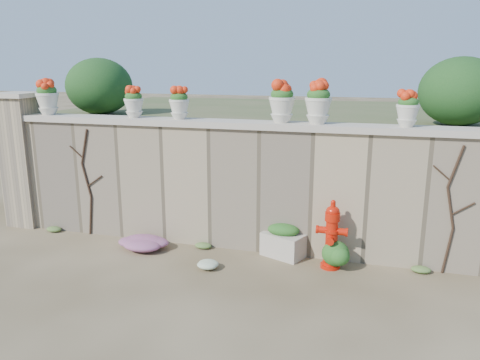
% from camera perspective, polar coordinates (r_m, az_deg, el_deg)
% --- Properties ---
extents(ground, '(80.00, 80.00, 0.00)m').
position_cam_1_polar(ground, '(6.44, -4.98, -13.63)').
color(ground, '#493A24').
rests_on(ground, ground).
extents(stone_wall, '(8.00, 0.40, 2.00)m').
position_cam_1_polar(stone_wall, '(7.68, -0.37, -0.98)').
color(stone_wall, '#9A8766').
rests_on(stone_wall, ground).
extents(wall_cap, '(8.10, 0.52, 0.10)m').
position_cam_1_polar(wall_cap, '(7.48, -0.38, 6.82)').
color(wall_cap, '#BAAF9D').
rests_on(wall_cap, stone_wall).
extents(gate_pillar, '(0.72, 0.72, 2.48)m').
position_cam_1_polar(gate_pillar, '(9.62, -24.86, 2.34)').
color(gate_pillar, '#9A8766').
rests_on(gate_pillar, ground).
extents(raised_fill, '(9.00, 6.00, 2.00)m').
position_cam_1_polar(raised_fill, '(10.71, 4.45, 3.26)').
color(raised_fill, '#384C23').
rests_on(raised_fill, ground).
extents(back_shrub_left, '(1.30, 1.30, 1.10)m').
position_cam_1_polar(back_shrub_left, '(9.86, -16.78, 10.88)').
color(back_shrub_left, '#143814').
rests_on(back_shrub_left, raised_fill).
extents(back_shrub_right, '(1.30, 1.30, 1.10)m').
position_cam_1_polar(back_shrub_right, '(8.43, 25.28, 9.74)').
color(back_shrub_right, '#143814').
rests_on(back_shrub_right, raised_fill).
extents(vine_left, '(0.60, 0.04, 1.91)m').
position_cam_1_polar(vine_left, '(8.61, -18.13, -0.10)').
color(vine_left, black).
rests_on(vine_left, ground).
extents(vine_right, '(0.60, 0.04, 1.91)m').
position_cam_1_polar(vine_right, '(7.27, 24.36, -3.19)').
color(vine_right, black).
rests_on(vine_right, ground).
extents(fire_hydrant, '(0.45, 0.32, 1.05)m').
position_cam_1_polar(fire_hydrant, '(7.10, 11.11, -6.51)').
color(fire_hydrant, red).
rests_on(fire_hydrant, ground).
extents(planter_box, '(0.74, 0.60, 0.54)m').
position_cam_1_polar(planter_box, '(7.50, 5.28, -7.45)').
color(planter_box, '#BAAF9D').
rests_on(planter_box, ground).
extents(green_shrub, '(0.57, 0.52, 0.54)m').
position_cam_1_polar(green_shrub, '(7.09, 11.61, -8.79)').
color(green_shrub, '#1E5119').
rests_on(green_shrub, ground).
extents(magenta_clump, '(0.93, 0.62, 0.25)m').
position_cam_1_polar(magenta_clump, '(7.93, -12.01, -7.45)').
color(magenta_clump, '#C527AD').
rests_on(magenta_clump, ground).
extents(white_flowers, '(0.46, 0.37, 0.17)m').
position_cam_1_polar(white_flowers, '(7.06, -3.30, -10.26)').
color(white_flowers, white).
rests_on(white_flowers, ground).
extents(urn_pot_0, '(0.39, 0.39, 0.62)m').
position_cam_1_polar(urn_pot_0, '(9.07, -22.44, 9.30)').
color(urn_pot_0, beige).
rests_on(urn_pot_0, wall_cap).
extents(urn_pot_1, '(0.33, 0.33, 0.51)m').
position_cam_1_polar(urn_pot_1, '(8.13, -12.82, 9.21)').
color(urn_pot_1, beige).
rests_on(urn_pot_1, wall_cap).
extents(urn_pot_2, '(0.33, 0.33, 0.52)m').
position_cam_1_polar(urn_pot_2, '(7.78, -7.42, 9.25)').
color(urn_pot_2, beige).
rests_on(urn_pot_2, wall_cap).
extents(urn_pot_3, '(0.40, 0.40, 0.63)m').
position_cam_1_polar(urn_pot_3, '(7.27, 5.13, 9.42)').
color(urn_pot_3, beige).
rests_on(urn_pot_3, wall_cap).
extents(urn_pot_4, '(0.40, 0.40, 0.63)m').
position_cam_1_polar(urn_pot_4, '(7.19, 9.51, 9.25)').
color(urn_pot_4, beige).
rests_on(urn_pot_4, wall_cap).
extents(urn_pot_5, '(0.33, 0.33, 0.51)m').
position_cam_1_polar(urn_pot_5, '(7.16, 19.77, 8.14)').
color(urn_pot_5, beige).
rests_on(urn_pot_5, wall_cap).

